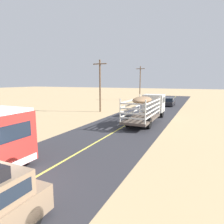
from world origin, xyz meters
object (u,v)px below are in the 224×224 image
at_px(car_far, 169,102).
at_px(power_pole_far, 140,82).
at_px(livestock_truck, 150,105).
at_px(power_pole_mid, 100,84).

height_order(car_far, power_pole_far, power_pole_far).
bearing_deg(livestock_truck, power_pole_mid, 159.18).
distance_m(power_pole_mid, power_pole_far, 20.83).
relative_size(car_far, power_pole_far, 0.54).
height_order(power_pole_mid, power_pole_far, power_pole_far).
distance_m(car_far, power_pole_far, 12.81).
height_order(livestock_truck, power_pole_mid, power_pole_mid).
height_order(livestock_truck, car_far, livestock_truck).
height_order(car_far, power_pole_mid, power_pole_mid).
relative_size(livestock_truck, car_far, 2.20).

